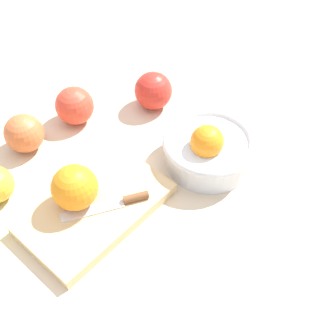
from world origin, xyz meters
TOP-DOWN VIEW (x-y plane):
  - ground_plane at (0.00, 0.00)m, footprint 2.40×2.40m
  - bowl at (-0.16, 0.09)m, footprint 0.18×0.18m
  - cutting_board at (0.07, 0.02)m, footprint 0.26×0.16m
  - orange_on_board at (0.08, -0.01)m, footprint 0.08×0.08m
  - knife at (0.04, 0.05)m, footprint 0.14×0.09m
  - apple_front_right_3 at (0.05, -0.21)m, footprint 0.08×0.08m
  - apple_front_left at (-0.21, -0.10)m, footprint 0.08×0.08m
  - apple_front_left_2 at (-0.07, -0.20)m, footprint 0.08×0.08m

SIDE VIEW (x-z plane):
  - ground_plane at x=0.00m, z-range 0.00..0.00m
  - cutting_board at x=0.07m, z-range 0.00..0.02m
  - knife at x=0.04m, z-range 0.02..0.03m
  - bowl at x=-0.16m, z-range -0.01..0.09m
  - apple_front_right_3 at x=0.05m, z-range 0.00..0.08m
  - apple_front_left_2 at x=-0.07m, z-range 0.00..0.08m
  - apple_front_left at x=-0.21m, z-range 0.00..0.08m
  - orange_on_board at x=0.08m, z-range 0.02..0.10m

